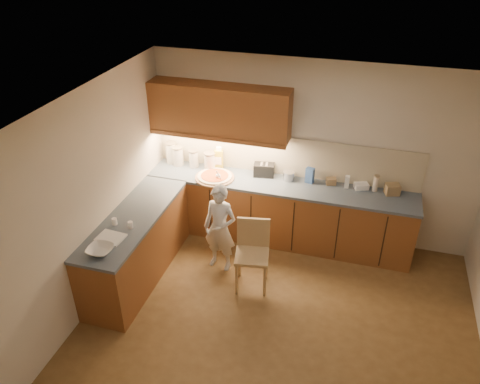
{
  "coord_description": "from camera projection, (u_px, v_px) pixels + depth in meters",
  "views": [
    {
      "loc": [
        0.67,
        -3.85,
        4.14
      ],
      "look_at": [
        -0.8,
        1.2,
        1.0
      ],
      "focal_mm": 35.0,
      "sensor_mm": 36.0,
      "label": 1
    }
  ],
  "objects": [
    {
      "name": "canister_b",
      "position": [
        178.0,
        156.0,
        6.89
      ],
      "size": [
        0.17,
        0.17,
        0.29
      ],
      "rotation": [
        0.0,
        0.0,
        0.05
      ],
      "color": "silver",
      "rests_on": "l_counter"
    },
    {
      "name": "canister_a",
      "position": [
        171.0,
        152.0,
        6.96
      ],
      "size": [
        0.16,
        0.16,
        0.32
      ],
      "rotation": [
        0.0,
        0.0,
        -0.06
      ],
      "color": "white",
      "rests_on": "l_counter"
    },
    {
      "name": "upper_cabinets",
      "position": [
        219.0,
        111.0,
        6.32
      ],
      "size": [
        1.95,
        0.36,
        0.73
      ],
      "color": "brown",
      "rests_on": "ground"
    },
    {
      "name": "white_bottle",
      "position": [
        347.0,
        182.0,
        6.34
      ],
      "size": [
        0.06,
        0.06,
        0.18
      ],
      "primitive_type": "cube",
      "rotation": [
        0.0,
        0.0,
        0.03
      ],
      "color": "white",
      "rests_on": "l_counter"
    },
    {
      "name": "dough_cloth",
      "position": [
        111.0,
        238.0,
        5.38
      ],
      "size": [
        0.32,
        0.26,
        0.02
      ],
      "primitive_type": "cube",
      "rotation": [
        0.0,
        0.0,
        -0.07
      ],
      "color": "silver",
      "rests_on": "l_counter"
    },
    {
      "name": "blue_box",
      "position": [
        310.0,
        175.0,
        6.46
      ],
      "size": [
        0.13,
        0.1,
        0.22
      ],
      "primitive_type": "cube",
      "rotation": [
        0.0,
        0.0,
        -0.26
      ],
      "color": "#375EA5",
      "rests_on": "l_counter"
    },
    {
      "name": "spice_jar_b",
      "position": [
        130.0,
        225.0,
        5.56
      ],
      "size": [
        0.08,
        0.08,
        0.08
      ],
      "primitive_type": "cylinder",
      "rotation": [
        0.0,
        0.0,
        -0.43
      ],
      "color": "white",
      "rests_on": "l_counter"
    },
    {
      "name": "tall_jar",
      "position": [
        376.0,
        183.0,
        6.25
      ],
      "size": [
        0.08,
        0.08,
        0.23
      ],
      "rotation": [
        0.0,
        0.0,
        -0.29
      ],
      "color": "silver",
      "rests_on": "l_counter"
    },
    {
      "name": "pizza_on_board",
      "position": [
        215.0,
        177.0,
        6.6
      ],
      "size": [
        0.55,
        0.55,
        0.22
      ],
      "rotation": [
        0.0,
        0.0,
        -0.12
      ],
      "color": "tan",
      "rests_on": "l_counter"
    },
    {
      "name": "card_box_b",
      "position": [
        392.0,
        189.0,
        6.21
      ],
      "size": [
        0.22,
        0.19,
        0.14
      ],
      "primitive_type": "cube",
      "rotation": [
        0.0,
        0.0,
        0.31
      ],
      "color": "#A18356",
      "rests_on": "l_counter"
    },
    {
      "name": "mixing_bowl",
      "position": [
        100.0,
        250.0,
        5.15
      ],
      "size": [
        0.29,
        0.29,
        0.07
      ],
      "primitive_type": "imported",
      "rotation": [
        0.0,
        0.0,
        -0.02
      ],
      "color": "silver",
      "rests_on": "l_counter"
    },
    {
      "name": "oil_jug",
      "position": [
        219.0,
        159.0,
        6.78
      ],
      "size": [
        0.13,
        0.11,
        0.35
      ],
      "rotation": [
        0.0,
        0.0,
        0.21
      ],
      "color": "gold",
      "rests_on": "l_counter"
    },
    {
      "name": "flat_pack",
      "position": [
        361.0,
        186.0,
        6.35
      ],
      "size": [
        0.22,
        0.18,
        0.07
      ],
      "primitive_type": "cube",
      "rotation": [
        0.0,
        0.0,
        0.35
      ],
      "color": "white",
      "rests_on": "l_counter"
    },
    {
      "name": "steel_pot",
      "position": [
        289.0,
        176.0,
        6.54
      ],
      "size": [
        0.17,
        0.17,
        0.13
      ],
      "color": "#ACABB0",
      "rests_on": "l_counter"
    },
    {
      "name": "spice_jar_a",
      "position": [
        114.0,
        221.0,
        5.61
      ],
      "size": [
        0.07,
        0.07,
        0.08
      ],
      "primitive_type": "cylinder",
      "rotation": [
        0.0,
        0.0,
        -0.2
      ],
      "color": "white",
      "rests_on": "l_counter"
    },
    {
      "name": "room",
      "position": [
        284.0,
        205.0,
        4.6
      ],
      "size": [
        4.54,
        4.5,
        2.62
      ],
      "color": "brown",
      "rests_on": "ground"
    },
    {
      "name": "canister_d",
      "position": [
        210.0,
        161.0,
        6.77
      ],
      "size": [
        0.17,
        0.17,
        0.27
      ],
      "rotation": [
        0.0,
        0.0,
        0.3
      ],
      "color": "beige",
      "rests_on": "l_counter"
    },
    {
      "name": "canister_c",
      "position": [
        194.0,
        158.0,
        6.85
      ],
      "size": [
        0.14,
        0.14,
        0.27
      ],
      "rotation": [
        0.0,
        0.0,
        0.01
      ],
      "color": "silver",
      "rests_on": "l_counter"
    },
    {
      "name": "card_box_a",
      "position": [
        331.0,
        181.0,
        6.44
      ],
      "size": [
        0.15,
        0.12,
        0.09
      ],
      "primitive_type": "cube",
      "rotation": [
        0.0,
        0.0,
        0.27
      ],
      "color": "#9A7C53",
      "rests_on": "l_counter"
    },
    {
      "name": "backsplash",
      "position": [
        285.0,
        156.0,
        6.57
      ],
      "size": [
        3.75,
        0.02,
        0.58
      ],
      "primitive_type": "cube",
      "color": "#C3B897",
      "rests_on": "l_counter"
    },
    {
      "name": "l_counter",
      "position": [
        232.0,
        222.0,
        6.48
      ],
      "size": [
        3.77,
        2.62,
        0.92
      ],
      "color": "brown",
      "rests_on": "ground"
    },
    {
      "name": "child",
      "position": [
        220.0,
        228.0,
        6.08
      ],
      "size": [
        0.49,
        0.36,
        1.24
      ],
      "primitive_type": "imported",
      "rotation": [
        0.0,
        0.0,
        -0.15
      ],
      "color": "silver",
      "rests_on": "ground"
    },
    {
      "name": "wooden_chair",
      "position": [
        252.0,
        249.0,
        5.85
      ],
      "size": [
        0.48,
        0.48,
        0.92
      ],
      "rotation": [
        0.0,
        0.0,
        0.18
      ],
      "color": "tan",
      "rests_on": "ground"
    },
    {
      "name": "toaster",
      "position": [
        264.0,
        170.0,
        6.63
      ],
      "size": [
        0.31,
        0.21,
        0.19
      ],
      "rotation": [
        0.0,
        0.0,
        0.15
      ],
      "color": "black",
      "rests_on": "l_counter"
    }
  ]
}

